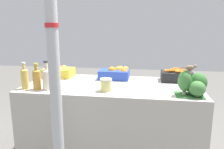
{
  "coord_description": "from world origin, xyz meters",
  "views": [
    {
      "loc": [
        0.32,
        -2.04,
        1.33
      ],
      "look_at": [
        0.0,
        0.0,
        0.89
      ],
      "focal_mm": 35.0,
      "sensor_mm": 36.0,
      "label": 1
    }
  ],
  "objects": [
    {
      "name": "juice_bottle_amber",
      "position": [
        -0.64,
        -0.27,
        0.89
      ],
      "size": [
        0.07,
        0.07,
        0.24
      ],
      "color": "gold",
      "rests_on": "market_table"
    },
    {
      "name": "broccoli_pile",
      "position": [
        0.71,
        -0.25,
        0.88
      ],
      "size": [
        0.25,
        0.2,
        0.21
      ],
      "color": "#2D602D",
      "rests_on": "market_table"
    },
    {
      "name": "orange_crate",
      "position": [
        0.0,
        0.26,
        0.85
      ],
      "size": [
        0.32,
        0.23,
        0.13
      ],
      "color": "#2847B7",
      "rests_on": "market_table"
    },
    {
      "name": "carrot_crate",
      "position": [
        0.65,
        0.25,
        0.84
      ],
      "size": [
        0.32,
        0.23,
        0.13
      ],
      "color": "black",
      "rests_on": "market_table"
    },
    {
      "name": "juice_bottle_golden",
      "position": [
        -0.76,
        -0.27,
        0.89
      ],
      "size": [
        0.06,
        0.06,
        0.24
      ],
      "color": "gold",
      "rests_on": "market_table"
    },
    {
      "name": "market_table",
      "position": [
        0.0,
        0.0,
        0.39
      ],
      "size": [
        1.67,
        0.8,
        0.79
      ],
      "primitive_type": "cube",
      "color": "#B7B2A8",
      "rests_on": "ground_plane"
    },
    {
      "name": "juice_bottle_cloudy",
      "position": [
        -0.55,
        -0.27,
        0.9
      ],
      "size": [
        0.08,
        0.08,
        0.26
      ],
      "color": "beige",
      "rests_on": "market_table"
    },
    {
      "name": "apple_crate",
      "position": [
        -0.65,
        0.25,
        0.85
      ],
      "size": [
        0.32,
        0.23,
        0.13
      ],
      "color": "gold",
      "rests_on": "market_table"
    },
    {
      "name": "sparrow_bird",
      "position": [
        0.67,
        -0.25,
        1.02
      ],
      "size": [
        0.14,
        0.05,
        0.05
      ],
      "rotation": [
        0.0,
        0.0,
        0.18
      ],
      "color": "#4C3D2D",
      "rests_on": "broccoli_pile"
    },
    {
      "name": "support_pole",
      "position": [
        -0.31,
        -0.62,
        1.23
      ],
      "size": [
        0.09,
        0.09,
        2.46
      ],
      "color": "#B7BABF",
      "rests_on": "ground_plane"
    },
    {
      "name": "pickle_jar",
      "position": [
        -0.02,
        -0.23,
        0.85
      ],
      "size": [
        0.11,
        0.11,
        0.11
      ],
      "color": "#D1CC75",
      "rests_on": "market_table"
    }
  ]
}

